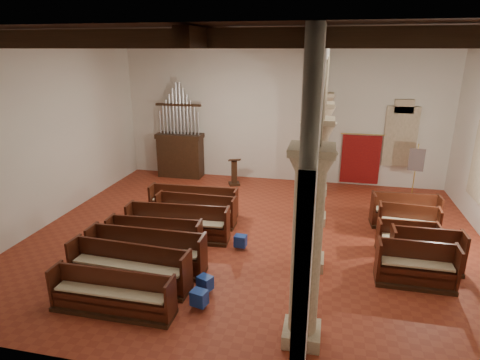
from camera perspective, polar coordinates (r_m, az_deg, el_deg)
name	(u,v)px	position (r m, az deg, el deg)	size (l,w,h in m)	color
floor	(255,236)	(12.87, 2.10, -7.97)	(14.00, 14.00, 0.00)	maroon
ceiling	(257,36)	(11.55, 2.46, 19.82)	(14.00, 14.00, 0.00)	black
wall_back	(281,113)	(17.69, 5.79, 9.42)	(14.00, 0.02, 6.00)	beige
wall_front	(187,229)	(6.33, -7.57, -6.90)	(14.00, 0.02, 6.00)	beige
wall_left	(47,133)	(14.76, -25.70, 5.98)	(0.02, 12.00, 6.00)	beige
ceiling_beams	(257,43)	(11.55, 2.45, 18.93)	(13.80, 11.80, 0.30)	#331D10
arcade	(319,127)	(11.56, 11.18, 7.36)	(0.90, 11.90, 6.00)	beige
window_back	(400,137)	(17.94, 21.84, 5.73)	(1.00, 0.03, 2.20)	#2F6A57
pipe_organ	(180,147)	(18.59, -8.50, 4.62)	(2.10, 0.85, 4.40)	#331D10
lectern	(234,174)	(17.36, -0.84, 0.91)	(0.61, 0.65, 1.24)	#311B0F
dossal_curtain	(360,159)	(17.93, 16.76, 2.85)	(1.80, 0.07, 2.17)	maroon
processional_banner	(413,185)	(16.36, 23.38, -0.67)	(0.54, 0.69, 2.38)	#331D10
hymnal_box_a	(199,298)	(9.54, -5.83, -16.33)	(0.35, 0.29, 0.35)	navy
hymnal_box_b	(205,283)	(10.06, -4.99, -14.35)	(0.34, 0.28, 0.34)	navy
hymnal_box_c	(240,241)	(11.95, 0.07, -8.65)	(0.34, 0.28, 0.34)	navy
tube_heater_a	(135,302)	(9.87, -14.70, -16.41)	(0.10, 0.10, 1.00)	silver
tube_heater_b	(111,290)	(10.42, -17.92, -14.73)	(0.09, 0.09, 0.91)	white
nave_pew_0	(113,299)	(9.79, -17.65, -15.84)	(2.86, 0.66, 0.99)	#331D10
nave_pew_1	(130,273)	(10.61, -15.44, -12.58)	(3.17, 0.88, 1.08)	#331D10
nave_pew_2	(147,257)	(11.19, -13.11, -10.59)	(3.20, 0.77, 1.12)	#331D10
nave_pew_3	(155,242)	(11.99, -12.00, -8.60)	(2.76, 0.86, 1.04)	#331D10
nave_pew_4	(178,228)	(12.68, -8.78, -6.79)	(3.21, 0.94, 1.10)	#331D10
nave_pew_5	(196,215)	(13.66, -6.28, -4.91)	(2.70, 0.69, 1.02)	#331D10
nave_pew_6	(194,206)	(14.32, -6.62, -3.74)	(3.15, 0.83, 1.06)	#331D10
aisle_pew_0	(415,271)	(11.19, 23.66, -11.72)	(1.91, 0.76, 1.11)	#331D10
aisle_pew_1	(426,256)	(12.03, 24.89, -9.74)	(1.84, 0.76, 1.11)	#331D10
aisle_pew_2	(407,243)	(12.67, 22.62, -8.25)	(1.69, 0.71, 0.96)	#331D10
aisle_pew_3	(407,228)	(13.60, 22.70, -6.27)	(1.82, 0.84, 1.08)	#331D10
aisle_pew_4	(404,216)	(14.44, 22.34, -4.75)	(2.18, 0.88, 1.12)	#331D10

